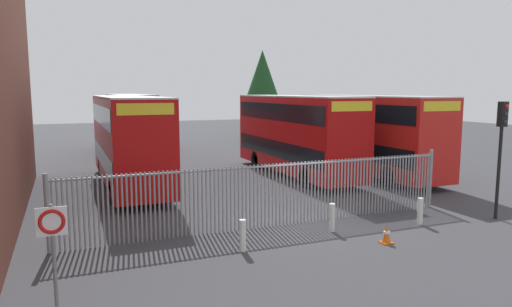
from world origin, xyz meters
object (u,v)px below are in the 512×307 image
object	(u,v)px
double_decker_bus_far_back	(130,121)
bollard_center_front	(332,218)
traffic_light_kerbside	(501,138)
double_decker_bus_behind_fence_left	(296,132)
speed_limit_sign_post	(53,234)
double_decker_bus_near_gate	(368,132)
double_decker_bus_behind_fence_right	(129,138)
bollard_near_left	(243,235)
traffic_cone_by_gate	(387,234)
bollard_near_right	(420,211)

from	to	relation	value
double_decker_bus_far_back	bollard_center_front	size ratio (longest dim) A/B	11.38
double_decker_bus_far_back	traffic_light_kerbside	distance (m)	26.17
double_decker_bus_behind_fence_left	double_decker_bus_far_back	xyz separation A→B (m)	(-7.20, 13.38, 0.00)
double_decker_bus_far_back	speed_limit_sign_post	size ratio (longest dim) A/B	4.50
double_decker_bus_near_gate	traffic_light_kerbside	distance (m)	9.51
double_decker_bus_behind_fence_right	double_decker_bus_far_back	bearing A→B (deg)	82.31
bollard_near_left	double_decker_bus_behind_fence_right	bearing A→B (deg)	99.60
double_decker_bus_near_gate	double_decker_bus_behind_fence_right	world-z (taller)	same
double_decker_bus_near_gate	bollard_center_front	distance (m)	11.47
bollard_near_left	speed_limit_sign_post	size ratio (longest dim) A/B	0.40
speed_limit_sign_post	double_decker_bus_behind_fence_right	bearing A→B (deg)	76.25
double_decker_bus_behind_fence_left	double_decker_bus_behind_fence_right	xyz separation A→B (m)	(-8.98, 0.21, 0.00)
double_decker_bus_near_gate	double_decker_bus_behind_fence_left	size ratio (longest dim) A/B	1.00
speed_limit_sign_post	double_decker_bus_far_back	bearing A→B (deg)	79.27
traffic_cone_by_gate	speed_limit_sign_post	xyz separation A→B (m)	(-9.36, -1.23, 1.49)
double_decker_bus_far_back	bollard_center_front	distance (m)	23.57
double_decker_bus_near_gate	speed_limit_sign_post	bearing A→B (deg)	-144.54
double_decker_bus_near_gate	bollard_near_left	distance (m)	14.39
double_decker_bus_far_back	traffic_light_kerbside	xyz separation A→B (m)	(9.89, -24.22, 0.56)
traffic_cone_by_gate	traffic_light_kerbside	world-z (taller)	traffic_light_kerbside
double_decker_bus_behind_fence_left	double_decker_bus_behind_fence_right	world-z (taller)	same
double_decker_bus_behind_fence_left	bollard_near_right	distance (m)	10.52
traffic_cone_by_gate	traffic_light_kerbside	xyz separation A→B (m)	(5.49, 0.71, 2.70)
bollard_near_left	bollard_near_right	size ratio (longest dim) A/B	1.00
bollard_near_right	speed_limit_sign_post	size ratio (longest dim) A/B	0.40
double_decker_bus_behind_fence_right	traffic_cone_by_gate	size ratio (longest dim) A/B	18.32
double_decker_bus_near_gate	bollard_center_front	xyz separation A→B (m)	(-7.52, -8.44, -1.95)
bollard_center_front	traffic_light_kerbside	bearing A→B (deg)	-8.83
bollard_near_left	bollard_near_right	bearing A→B (deg)	1.65
double_decker_bus_behind_fence_left	speed_limit_sign_post	size ratio (longest dim) A/B	4.50
double_decker_bus_far_back	bollard_near_right	bearing A→B (deg)	-74.00
double_decker_bus_behind_fence_left	speed_limit_sign_post	distance (m)	17.65
double_decker_bus_behind_fence_right	traffic_light_kerbside	size ratio (longest dim) A/B	2.51
speed_limit_sign_post	traffic_light_kerbside	bearing A→B (deg)	7.45
double_decker_bus_near_gate	bollard_near_right	size ratio (longest dim) A/B	11.38
double_decker_bus_behind_fence_left	bollard_near_right	size ratio (longest dim) A/B	11.38
double_decker_bus_near_gate	traffic_cone_by_gate	size ratio (longest dim) A/B	18.32
bollard_near_right	double_decker_bus_far_back	bearing A→B (deg)	106.00
double_decker_bus_near_gate	speed_limit_sign_post	distance (m)	19.61
double_decker_bus_behind_fence_left	bollard_near_right	xyz separation A→B (m)	(-0.40, -10.33, -1.95)
bollard_center_front	bollard_near_left	bearing A→B (deg)	-168.96
double_decker_bus_near_gate	double_decker_bus_behind_fence_left	bearing A→B (deg)	159.68
bollard_center_front	speed_limit_sign_post	xyz separation A→B (m)	(-8.45, -2.94, 1.30)
bollard_near_left	traffic_light_kerbside	bearing A→B (deg)	-1.86
bollard_center_front	speed_limit_sign_post	distance (m)	9.04
double_decker_bus_far_back	bollard_center_front	bearing A→B (deg)	-81.46
bollard_near_right	traffic_cone_by_gate	size ratio (longest dim) A/B	1.61
double_decker_bus_behind_fence_right	double_decker_bus_far_back	xyz separation A→B (m)	(1.78, 13.17, 0.00)
bollard_near_left	traffic_light_kerbside	distance (m)	10.17
double_decker_bus_behind_fence_left	traffic_light_kerbside	xyz separation A→B (m)	(2.69, -10.84, 0.56)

